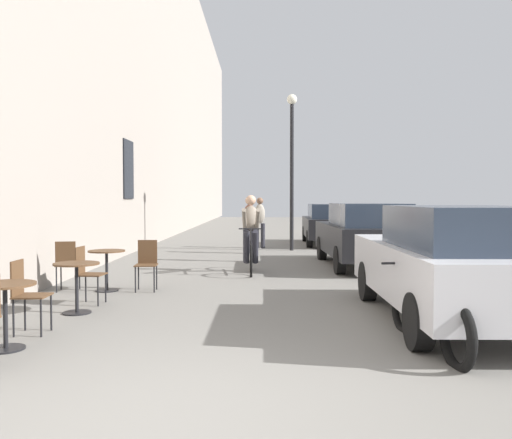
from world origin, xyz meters
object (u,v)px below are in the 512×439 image
Objects in this scene: cafe_chair_mid_toward_street at (87,271)px; cafe_table_far at (107,262)px; pedestrian_far at (260,220)px; parked_car_second at (364,234)px; cafe_chair_far_toward_wall at (147,261)px; street_lamp at (292,152)px; cafe_table_near at (5,302)px; parked_car_nearest at (453,262)px; pedestrian_near at (250,225)px; parked_car_third at (329,224)px; pedestrian_mid at (251,222)px; parked_motorcycle at (428,311)px; cafe_table_mid at (77,277)px; cafe_chair_far_toward_street at (67,262)px; cyclist_on_bicycle at (251,236)px; cafe_chair_near_toward_street at (26,291)px.

cafe_chair_mid_toward_street is 1.24× the size of cafe_table_far.
parked_car_second is at bearing -62.69° from pedestrian_far.
pedestrian_far is at bearing 117.31° from parked_car_second.
street_lamp is (2.98, 7.50, 2.59)m from cafe_chair_far_toward_wall.
cafe_table_near is 0.81× the size of cafe_chair_mid_toward_street.
parked_car_nearest is 5.84m from parked_car_second.
pedestrian_near reaches higher than cafe_table_near.
parked_car_third is (5.11, 9.67, 0.23)m from cafe_table_far.
cafe_table_near is 2.52m from cafe_chair_mid_toward_street.
parked_car_third is at bearing 48.76° from pedestrian_mid.
pedestrian_near is at bearing 73.45° from cafe_table_near.
pedestrian_far is 12.06m from parked_motorcycle.
parked_car_third is at bearing 64.95° from cafe_chair_mid_toward_street.
parked_car_second is at bearing 53.99° from cafe_table_near.
cafe_table_near is 3.70m from cafe_table_far.
cafe_chair_mid_toward_street reaches higher than cafe_table_near.
pedestrian_near reaches higher than cafe_chair_far_toward_wall.
cafe_table_mid is at bearing -106.81° from cafe_chair_far_toward_wall.
cafe_table_mid is at bearing -66.14° from cafe_chair_far_toward_street.
cafe_chair_far_toward_wall is 0.54× the size of pedestrian_mid.
cafe_chair_far_toward_street is at bearing -148.92° from parked_car_second.
cafe_chair_far_toward_wall is 0.52× the size of pedestrian_near.
pedestrian_near reaches higher than cafe_chair_far_toward_street.
cafe_table_mid is 0.15× the size of street_lamp.
pedestrian_far is at bearing 99.07° from parked_motorcycle.
cafe_table_near is 0.81× the size of cafe_chair_far_toward_wall.
parked_car_nearest is 1.00× the size of parked_car_second.
cafe_chair_mid_toward_street is at bearing -138.00° from parked_car_second.
parked_car_nearest is at bearing -21.30° from cafe_chair_far_toward_street.
parked_car_nearest reaches higher than parked_motorcycle.
cafe_table_far is at bearing -110.04° from pedestrian_mid.
pedestrian_mid reaches higher than cafe_chair_far_toward_wall.
cafe_table_near is 8.55m from pedestrian_near.
pedestrian_near is (2.41, 4.48, 0.43)m from cafe_table_far.
cyclist_on_bicycle is (1.80, 2.36, 0.29)m from cafe_chair_far_toward_wall.
street_lamp is at bearing 77.11° from cyclist_on_bicycle.
cafe_table_near is 8.86m from parked_car_second.
pedestrian_far reaches higher than cafe_chair_far_toward_wall.
cafe_table_far is 8.80m from street_lamp.
cafe_table_near is 0.15× the size of street_lamp.
cafe_table_near is 0.18× the size of parked_car_third.
cafe_table_far is 7.02m from pedestrian_mid.
pedestrian_mid is 0.38× the size of parked_car_nearest.
pedestrian_far is 2.51m from street_lamp.
cafe_chair_far_toward_wall is 0.18× the size of street_lamp.
cafe_table_far is at bearing 91.69° from cafe_chair_mid_toward_street.
cafe_chair_near_toward_street is 11.71m from pedestrian_far.
cafe_table_mid is at bearing 79.98° from cafe_chair_near_toward_street.
parked_car_second reaches higher than cafe_chair_far_toward_wall.
parked_car_nearest is (5.21, -1.20, 0.28)m from cafe_chair_mid_toward_street.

